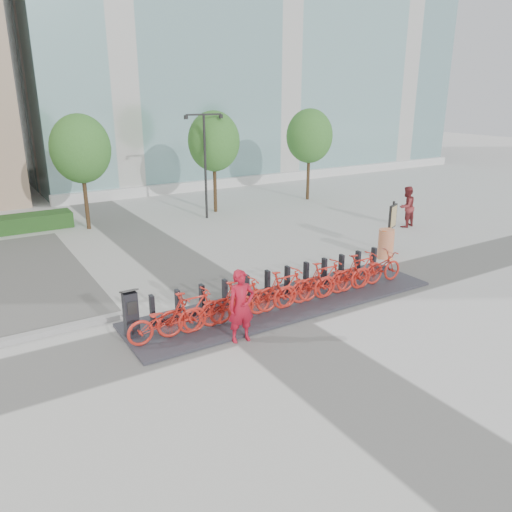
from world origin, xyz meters
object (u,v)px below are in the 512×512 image
bike_0 (165,320)px  worker_red (241,306)px  kiosk (131,313)px  map_sign (393,218)px  construction_barrel (386,244)px  pedestrian (406,207)px

bike_0 → worker_red: size_ratio=1.05×
kiosk → map_sign: 11.15m
construction_barrel → pedestrian: bearing=34.3°
pedestrian → bike_0: bearing=10.3°
kiosk → worker_red: size_ratio=0.70×
bike_0 → pedestrian: 14.47m
pedestrian → map_sign: 4.10m
construction_barrel → kiosk: bearing=-172.7°
pedestrian → kiosk: bearing=7.3°
worker_red → construction_barrel: (7.86, 2.82, -0.38)m
bike_0 → construction_barrel: bearing=-78.8°
kiosk → construction_barrel: (10.17, 1.31, -0.15)m
bike_0 → worker_red: worker_red is taller
worker_red → map_sign: size_ratio=0.94×
worker_red → pedestrian: 13.30m
map_sign → worker_red: bearing=176.5°
kiosk → worker_red: (2.31, -1.51, 0.23)m
kiosk → worker_red: bearing=-32.8°
pedestrian → construction_barrel: size_ratio=1.68×
pedestrian → map_sign: bearing=25.9°
worker_red → map_sign: 9.31m
kiosk → map_sign: bearing=9.8°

